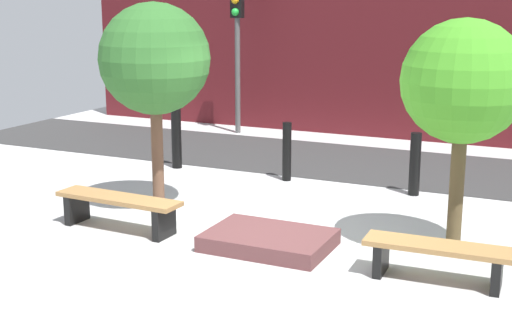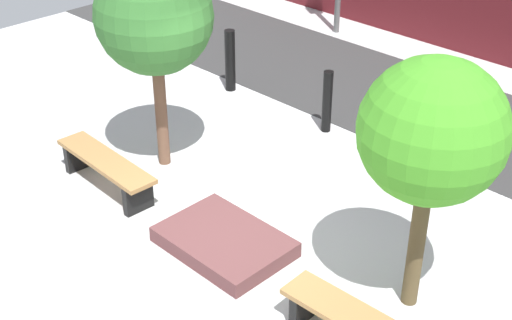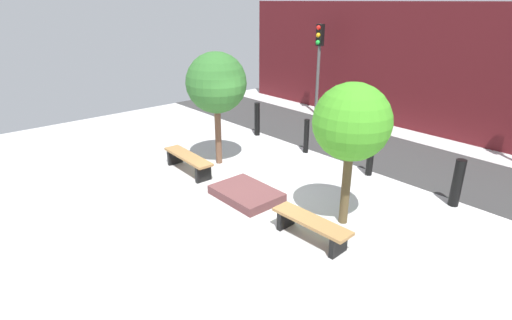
# 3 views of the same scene
# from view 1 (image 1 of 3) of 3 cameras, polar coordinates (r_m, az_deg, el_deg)

# --- Properties ---
(ground_plane) EXTENTS (18.00, 18.00, 0.00)m
(ground_plane) POSITION_cam_1_polar(r_m,az_deg,el_deg) (9.05, 1.18, -6.91)
(ground_plane) COLOR #B5B5B5
(road_strip) EXTENTS (18.00, 3.02, 0.01)m
(road_strip) POSITION_cam_1_polar(r_m,az_deg,el_deg) (13.50, 9.63, -0.37)
(road_strip) COLOR #333333
(road_strip) RESTS_ON ground
(building_facade) EXTENTS (16.20, 0.50, 4.17)m
(building_facade) POSITION_cam_1_polar(r_m,az_deg,el_deg) (15.96, 12.71, 9.08)
(building_facade) COLOR #511419
(building_facade) RESTS_ON ground
(bench_left) EXTENTS (1.84, 0.49, 0.47)m
(bench_left) POSITION_cam_1_polar(r_m,az_deg,el_deg) (9.75, -10.94, -3.60)
(bench_left) COLOR black
(bench_left) RESTS_ON ground
(bench_right) EXTENTS (1.63, 0.49, 0.43)m
(bench_right) POSITION_cam_1_polar(r_m,az_deg,el_deg) (8.13, 14.35, -7.36)
(bench_right) COLOR black
(bench_right) RESTS_ON ground
(planter_bed) EXTENTS (1.53, 1.08, 0.20)m
(planter_bed) POSITION_cam_1_polar(r_m,az_deg,el_deg) (8.96, 1.03, -6.43)
(planter_bed) COLOR brown
(planter_bed) RESTS_ON ground
(tree_behind_left_bench) EXTENTS (1.58, 1.58, 3.01)m
(tree_behind_left_bench) POSITION_cam_1_polar(r_m,az_deg,el_deg) (10.20, -8.12, 7.93)
(tree_behind_left_bench) COLOR brown
(tree_behind_left_bench) RESTS_ON ground
(tree_behind_right_bench) EXTENTS (1.46, 1.46, 2.84)m
(tree_behind_right_bench) POSITION_cam_1_polar(r_m,az_deg,el_deg) (8.67, 16.26, 5.93)
(tree_behind_right_bench) COLOR brown
(tree_behind_right_bench) RESTS_ON ground
(bollard_far_left) EXTENTS (0.18, 0.18, 1.09)m
(bollard_far_left) POSITION_cam_1_polar(r_m,az_deg,el_deg) (13.07, -6.38, 1.72)
(bollard_far_left) COLOR black
(bollard_far_left) RESTS_ON ground
(bollard_left) EXTENTS (0.15, 0.15, 1.01)m
(bollard_left) POSITION_cam_1_polar(r_m,az_deg,el_deg) (12.10, 2.48, 0.68)
(bollard_left) COLOR black
(bollard_left) RESTS_ON ground
(bollard_center) EXTENTS (0.17, 0.17, 1.00)m
(bollard_center) POSITION_cam_1_polar(r_m,az_deg,el_deg) (11.47, 12.60, -0.33)
(bollard_center) COLOR black
(bollard_center) RESTS_ON ground
(traffic_light_west) EXTENTS (0.28, 0.27, 3.39)m
(traffic_light_west) POSITION_cam_1_polar(r_m,az_deg,el_deg) (16.21, -1.53, 10.39)
(traffic_light_west) COLOR #515151
(traffic_light_west) RESTS_ON ground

